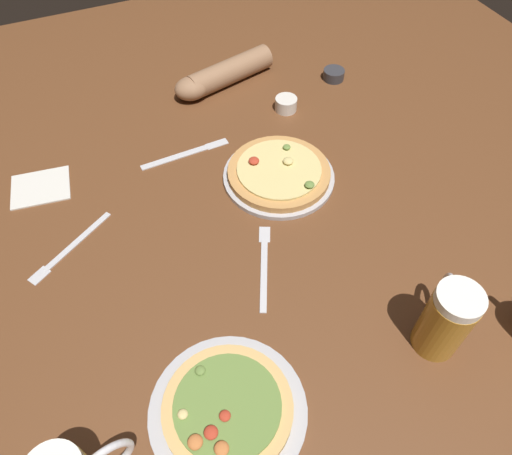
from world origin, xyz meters
name	(u,v)px	position (x,y,z in m)	size (l,w,h in m)	color
ground_plane	(256,237)	(0.00, 0.00, -0.01)	(2.40, 2.40, 0.03)	brown
pizza_plate_near	(228,409)	(-0.21, -0.35, 0.02)	(0.28, 0.28, 0.05)	#B2B2B7
pizza_plate_far	(279,174)	(0.12, 0.14, 0.02)	(0.28, 0.28, 0.05)	#B2B2B7
beer_mug_pale	(446,319)	(0.21, -0.38, 0.08)	(0.11, 0.13, 0.17)	#B27A23
ramekin_sauce	(334,74)	(0.46, 0.46, 0.02)	(0.06, 0.06, 0.03)	#333338
ramekin_butter	(286,104)	(0.26, 0.38, 0.02)	(0.06, 0.06, 0.04)	silver
napkin_folded	(40,187)	(-0.43, 0.34, 0.00)	(0.14, 0.12, 0.01)	silver
fork_left	(264,264)	(-0.02, -0.09, 0.00)	(0.11, 0.21, 0.01)	silver
knife_right	(186,153)	(-0.06, 0.32, 0.00)	(0.24, 0.03, 0.01)	silver
fork_spare	(70,248)	(-0.40, 0.13, 0.00)	(0.20, 0.14, 0.01)	silver
diner_arm	(220,76)	(0.13, 0.56, 0.04)	(0.33, 0.14, 0.07)	#936B4C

